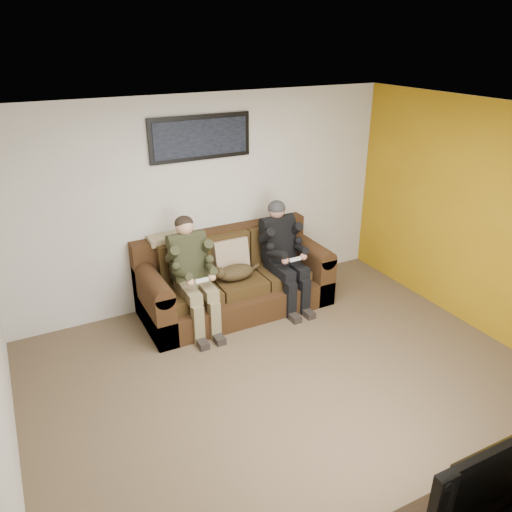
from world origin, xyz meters
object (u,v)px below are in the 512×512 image
sofa (233,280)px  person_right (283,248)px  person_left (192,268)px  framed_poster (201,138)px  television (487,470)px  cat (234,272)px

sofa → person_right: size_ratio=1.76×
person_left → person_right: bearing=0.0°
framed_poster → person_left: bearing=-124.9°
framed_poster → television: bearing=-87.9°
framed_poster → television: 4.37m
cat → framed_poster: bearing=103.4°
person_right → sofa: bearing=162.0°
person_right → cat: person_right is taller
sofa → person_left: size_ratio=1.77×
framed_poster → television: (0.15, -4.17, -1.31)m
person_right → television: size_ratio=1.12×
cat → sofa: bearing=71.4°
sofa → television: television is taller
person_left → framed_poster: (0.40, 0.58, 1.35)m
person_right → cat: bearing=179.5°
person_left → framed_poster: 1.52m
person_right → television: bearing=-100.3°
sofa → framed_poster: framed_poster is taller
television → sofa: bearing=90.1°
person_left → framed_poster: framed_poster is taller
sofa → cat: bearing=-108.6°
person_right → framed_poster: (-0.80, 0.58, 1.35)m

